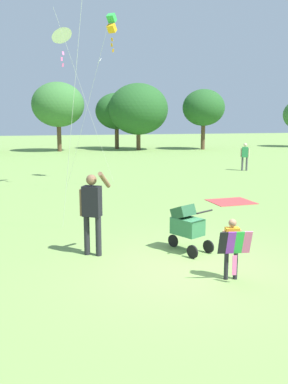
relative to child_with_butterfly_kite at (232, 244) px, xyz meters
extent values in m
plane|color=#75994C|center=(-0.47, 0.76, -0.66)|extent=(120.00, 120.00, 0.00)
cylinder|color=brown|center=(-1.70, 29.32, 0.41)|extent=(0.36, 0.36, 2.14)
ellipsoid|color=#387033|center=(-1.70, 29.32, 3.21)|extent=(4.32, 3.89, 3.67)
cylinder|color=brown|center=(3.50, 30.95, 0.27)|extent=(0.36, 0.36, 1.86)
ellipsoid|color=#235623|center=(3.50, 30.95, 2.71)|extent=(3.79, 3.41, 3.22)
cylinder|color=brown|center=(5.09, 29.14, 0.07)|extent=(0.36, 0.36, 1.46)
ellipsoid|color=#235623|center=(5.09, 29.14, 2.86)|extent=(5.16, 4.65, 4.39)
cylinder|color=brown|center=(10.80, 28.39, 0.42)|extent=(0.36, 0.36, 2.17)
ellipsoid|color=#235623|center=(10.80, 28.39, 3.01)|extent=(3.75, 3.37, 3.18)
cylinder|color=#232328|center=(0.09, 0.01, -0.39)|extent=(0.08, 0.08, 0.55)
cylinder|color=#232328|center=(-0.08, 0.04, -0.39)|extent=(0.08, 0.08, 0.55)
cube|color=orange|center=(0.00, 0.03, 0.09)|extent=(0.26, 0.18, 0.41)
cylinder|color=#A37556|center=(0.15, 0.00, 0.06)|extent=(0.06, 0.06, 0.36)
cylinder|color=#A37556|center=(-0.14, 0.05, 0.06)|extent=(0.06, 0.06, 0.36)
sphere|color=#A37556|center=(0.00, 0.03, 0.38)|extent=(0.14, 0.14, 0.14)
cube|color=pink|center=(0.19, -0.18, 0.07)|extent=(0.16, 0.17, 0.43)
cube|color=green|center=(0.05, -0.16, 0.07)|extent=(0.16, 0.17, 0.43)
cube|color=purple|center=(-0.09, -0.14, 0.07)|extent=(0.16, 0.17, 0.43)
cube|color=black|center=(-0.24, -0.12, 0.07)|extent=(0.16, 0.17, 0.43)
cube|color=pink|center=(-0.03, -0.17, -0.33)|extent=(0.08, 0.02, 0.36)
cylinder|color=#232328|center=(-2.35, 2.01, -0.24)|extent=(0.12, 0.12, 0.85)
cylinder|color=#232328|center=(-2.13, 1.88, -0.24)|extent=(0.12, 0.12, 0.85)
cube|color=black|center=(-2.24, 1.94, 0.50)|extent=(0.43, 0.38, 0.63)
cylinder|color=brown|center=(-2.44, 2.06, 0.45)|extent=(0.09, 0.09, 0.56)
cylinder|color=brown|center=(-1.97, 1.95, 0.93)|extent=(0.34, 0.49, 0.40)
sphere|color=brown|center=(-2.24, 1.94, 0.95)|extent=(0.22, 0.22, 0.22)
cylinder|color=black|center=(-0.42, 2.07, -0.52)|extent=(0.17, 0.27, 0.28)
cylinder|color=black|center=(-0.27, 1.24, -0.52)|extent=(0.17, 0.27, 0.28)
cylinder|color=black|center=(0.19, 1.49, -0.52)|extent=(0.17, 0.27, 0.28)
cube|color=#337247|center=(-0.22, 1.70, -0.10)|extent=(0.69, 0.77, 0.36)
cube|color=#235031|center=(-0.28, 1.81, 0.20)|extent=(0.56, 0.56, 0.35)
cylinder|color=black|center=(-0.01, 1.30, 0.30)|extent=(0.44, 0.26, 0.04)
cylinder|color=silver|center=(-2.36, 3.26, 3.34)|extent=(0.76, 2.34, 8.02)
cube|color=green|center=(-0.13, 11.61, 6.26)|extent=(0.49, 0.50, 0.39)
cube|color=#F4A319|center=(-0.13, 11.61, 5.86)|extent=(0.49, 0.50, 0.39)
cube|color=#F4A319|center=(-0.13, 11.58, 5.41)|extent=(0.09, 0.08, 0.14)
cube|color=#F4A319|center=(-0.15, 11.58, 5.19)|extent=(0.09, 0.09, 0.14)
cube|color=#F4A319|center=(-0.09, 11.59, 4.97)|extent=(0.08, 0.08, 0.14)
cylinder|color=silver|center=(-1.38, 10.11, 2.59)|extent=(2.50, 3.02, 6.51)
cone|color=white|center=(-2.26, 10.52, 5.29)|extent=(1.02, 0.96, 0.54)
cube|color=pink|center=(-2.23, 10.54, 4.64)|extent=(0.09, 0.08, 0.14)
cube|color=pink|center=(-2.29, 10.49, 4.42)|extent=(0.08, 0.05, 0.14)
cube|color=pink|center=(-2.25, 10.54, 4.20)|extent=(0.09, 0.08, 0.14)
cylinder|color=silver|center=(-1.61, 9.06, 2.21)|extent=(1.32, 2.92, 5.74)
cube|color=white|center=(1.75, 28.67, 6.74)|extent=(0.31, 0.44, 0.38)
cylinder|color=#4C4C51|center=(7.55, 13.92, -0.30)|extent=(0.11, 0.11, 0.73)
cylinder|color=#4C4C51|center=(7.35, 14.01, -0.30)|extent=(0.11, 0.11, 0.73)
cube|color=#2D8C4C|center=(7.45, 13.97, 0.34)|extent=(0.37, 0.31, 0.55)
cylinder|color=beige|center=(7.63, 13.88, 0.30)|extent=(0.08, 0.08, 0.49)
cylinder|color=beige|center=(7.27, 14.05, 0.30)|extent=(0.08, 0.08, 0.49)
sphere|color=beige|center=(7.45, 13.97, 0.73)|extent=(0.19, 0.19, 0.19)
cube|color=#CC3D3D|center=(3.05, 6.37, -0.66)|extent=(1.50, 1.31, 0.02)
camera|label=1|loc=(-3.21, -6.49, 2.22)|focal=38.94mm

